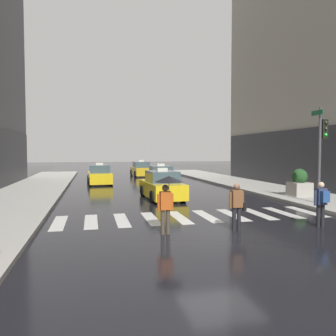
% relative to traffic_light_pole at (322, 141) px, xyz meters
% --- Properties ---
extents(ground_plane, '(160.00, 160.00, 0.00)m').
position_rel_traffic_light_pole_xyz_m(ground_plane, '(-7.07, -4.18, -3.26)').
color(ground_plane, black).
extents(crosswalk_markings, '(11.30, 2.80, 0.01)m').
position_rel_traffic_light_pole_xyz_m(crosswalk_markings, '(-7.07, -1.18, -3.25)').
color(crosswalk_markings, silver).
rests_on(crosswalk_markings, ground).
extents(traffic_light_pole, '(0.44, 0.84, 4.80)m').
position_rel_traffic_light_pole_xyz_m(traffic_light_pole, '(0.00, 0.00, 0.00)').
color(traffic_light_pole, '#47474C').
rests_on(traffic_light_pole, curb_right).
extents(taxi_lead, '(2.09, 4.61, 1.80)m').
position_rel_traffic_light_pole_xyz_m(taxi_lead, '(-7.25, 4.35, -2.53)').
color(taxi_lead, yellow).
rests_on(taxi_lead, ground).
extents(taxi_second, '(2.05, 4.60, 1.80)m').
position_rel_traffic_light_pole_xyz_m(taxi_second, '(-5.90, 11.26, -2.53)').
color(taxi_second, yellow).
rests_on(taxi_second, ground).
extents(taxi_third, '(2.09, 4.61, 1.80)m').
position_rel_traffic_light_pole_xyz_m(taxi_third, '(-10.60, 14.19, -2.53)').
color(taxi_third, yellow).
rests_on(taxi_third, ground).
extents(taxi_fourth, '(2.06, 4.60, 1.80)m').
position_rel_traffic_light_pole_xyz_m(taxi_fourth, '(-5.83, 22.48, -2.53)').
color(taxi_fourth, gold).
rests_on(taxi_fourth, ground).
extents(pedestrian_with_umbrella, '(0.96, 0.96, 1.94)m').
position_rel_traffic_light_pole_xyz_m(pedestrian_with_umbrella, '(-8.77, -3.78, -1.74)').
color(pedestrian_with_umbrella, '#473D33').
rests_on(pedestrian_with_umbrella, ground).
extents(pedestrian_with_backpack, '(0.55, 0.43, 1.65)m').
position_rel_traffic_light_pole_xyz_m(pedestrian_with_backpack, '(-3.12, -4.07, -2.29)').
color(pedestrian_with_backpack, black).
rests_on(pedestrian_with_backpack, ground).
extents(pedestrian_with_handbag, '(0.60, 0.24, 1.65)m').
position_rel_traffic_light_pole_xyz_m(pedestrian_with_handbag, '(-6.33, -3.87, -2.32)').
color(pedestrian_with_handbag, black).
rests_on(pedestrian_with_handbag, ground).
extents(planter_near_corner, '(1.10, 1.10, 1.60)m').
position_rel_traffic_light_pole_xyz_m(planter_near_corner, '(0.63, 2.64, -2.38)').
color(planter_near_corner, '#A8A399').
rests_on(planter_near_corner, curb_right).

